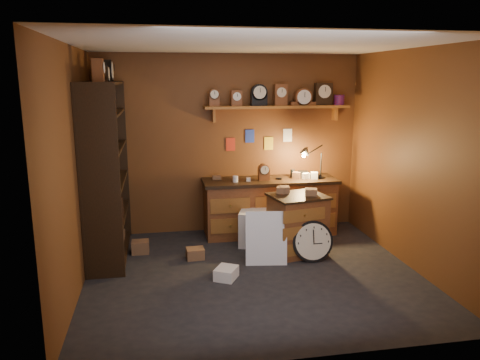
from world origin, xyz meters
The scene contains 11 objects.
floor centered at (0.00, 0.00, 0.00)m, with size 4.00×4.00×0.00m, color black.
room_shell centered at (0.04, 0.11, 1.72)m, with size 4.02×3.62×2.71m.
shelving_unit centered at (-1.79, 0.98, 1.25)m, with size 0.47×1.60×2.58m.
workbench centered at (0.57, 1.47, 0.47)m, with size 2.03×0.66×1.36m.
low_cabinet centered at (0.74, 0.59, 0.44)m, with size 0.82×0.74×0.90m.
big_round_clock centered at (0.85, 0.28, 0.27)m, with size 0.54×0.17×0.54m.
white_panel centered at (0.23, 0.30, 0.00)m, with size 0.53×0.02×0.70m, color silver.
mini_fridge centered at (0.27, 1.02, 0.25)m, with size 0.61×0.63×0.50m.
floor_box_a centered at (-0.65, 0.63, 0.07)m, with size 0.23×0.19×0.14m, color brown.
floor_box_b centered at (-0.34, -0.07, 0.07)m, with size 0.23×0.28×0.14m, color white.
floor_box_c centered at (-1.37, 0.96, 0.09)m, with size 0.23×0.19×0.17m, color brown.
Camera 1 is at (-1.11, -5.22, 2.34)m, focal length 35.00 mm.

